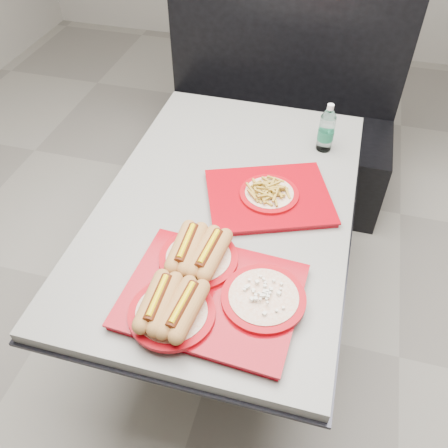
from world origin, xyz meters
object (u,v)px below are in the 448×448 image
(booth_bench, at_px, (275,123))
(diner_table, at_px, (227,233))
(tray_near, at_px, (205,288))
(tray_far, at_px, (269,195))
(water_bottle, at_px, (326,130))

(booth_bench, bearing_deg, diner_table, -90.00)
(booth_bench, bearing_deg, tray_near, -88.18)
(tray_far, bearing_deg, diner_table, -162.68)
(tray_far, relative_size, water_bottle, 2.60)
(booth_bench, relative_size, tray_near, 2.49)
(booth_bench, relative_size, tray_far, 2.53)
(booth_bench, xyz_separation_m, tray_far, (0.15, -1.05, 0.37))
(booth_bench, height_order, tray_far, booth_bench)
(diner_table, height_order, booth_bench, booth_bench)
(diner_table, height_order, tray_far, tray_far)
(booth_bench, height_order, water_bottle, booth_bench)
(booth_bench, distance_m, tray_far, 1.12)
(tray_near, xyz_separation_m, tray_far, (0.10, 0.47, -0.02))
(diner_table, bearing_deg, tray_far, 17.32)
(booth_bench, relative_size, water_bottle, 6.56)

